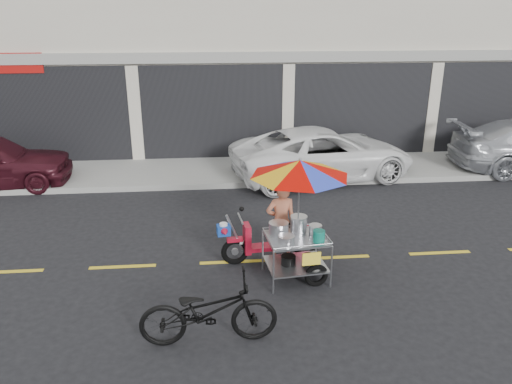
{
  "coord_description": "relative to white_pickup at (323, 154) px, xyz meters",
  "views": [
    {
      "loc": [
        -2.31,
        -8.23,
        4.44
      ],
      "look_at": [
        -1.5,
        0.6,
        1.15
      ],
      "focal_mm": 35.0,
      "sensor_mm": 36.0,
      "label": 1
    }
  ],
  "objects": [
    {
      "name": "white_pickup",
      "position": [
        0.0,
        0.0,
        0.0
      ],
      "size": [
        5.38,
        3.3,
        1.39
      ],
      "primitive_type": "imported",
      "rotation": [
        0.0,
        0.0,
        1.78
      ],
      "color": "white",
      "rests_on": "ground"
    },
    {
      "name": "centerline",
      "position": [
        -0.71,
        -4.66,
        -0.69
      ],
      "size": [
        42.0,
        0.1,
        0.01
      ],
      "primitive_type": "cube",
      "color": "gold",
      "rests_on": "ground"
    },
    {
      "name": "near_bicycle",
      "position": [
        -3.14,
        -6.97,
        -0.19
      ],
      "size": [
        1.93,
        0.71,
        1.01
      ],
      "primitive_type": "imported",
      "rotation": [
        0.0,
        0.0,
        1.59
      ],
      "color": "black",
      "rests_on": "ground"
    },
    {
      "name": "ground",
      "position": [
        -0.71,
        -4.66,
        -0.7
      ],
      "size": [
        90.0,
        90.0,
        0.0
      ],
      "primitive_type": "plane",
      "color": "black"
    },
    {
      "name": "shophouse_block",
      "position": [
        2.1,
        5.93,
        3.54
      ],
      "size": [
        36.0,
        8.11,
        10.4
      ],
      "color": "beige",
      "rests_on": "ground"
    },
    {
      "name": "sidewalk",
      "position": [
        -0.71,
        0.84,
        -0.62
      ],
      "size": [
        45.0,
        3.0,
        0.15
      ],
      "primitive_type": "cube",
      "color": "gray",
      "rests_on": "ground"
    },
    {
      "name": "food_vendor_rig",
      "position": [
        -1.7,
        -5.05,
        0.67
      ],
      "size": [
        2.3,
        1.83,
        2.17
      ],
      "rotation": [
        0.0,
        0.0,
        0.11
      ],
      "color": "black",
      "rests_on": "ground"
    }
  ]
}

